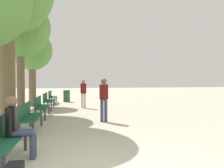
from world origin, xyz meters
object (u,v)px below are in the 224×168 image
(bench_row_1, at_px, (29,115))
(tree_row_3, at_px, (32,51))
(bench_row_2, at_px, (41,105))
(bench_row_4, at_px, (52,96))
(trash_bin, at_px, (67,96))
(pedestrian_near, at_px, (83,92))
(bench_row_3, at_px, (47,100))
(tree_row_2, at_px, (20,29))
(bench_row_0, at_px, (1,137))
(person_seated, at_px, (18,125))
(pedestrian_mid, at_px, (104,97))

(bench_row_1, bearing_deg, tree_row_3, 98.60)
(bench_row_1, height_order, bench_row_2, same)
(bench_row_4, bearing_deg, tree_row_3, -132.62)
(bench_row_4, distance_m, trash_bin, 1.51)
(bench_row_2, distance_m, pedestrian_near, 3.49)
(bench_row_4, distance_m, tree_row_3, 3.26)
(bench_row_3, relative_size, tree_row_2, 0.32)
(bench_row_2, bearing_deg, trash_bin, 81.63)
(bench_row_0, relative_size, trash_bin, 2.02)
(bench_row_1, bearing_deg, bench_row_3, 90.00)
(bench_row_0, distance_m, tree_row_2, 7.56)
(bench_row_0, xyz_separation_m, pedestrian_near, (2.01, 8.26, 0.42))
(pedestrian_near, bearing_deg, tree_row_3, 154.52)
(bench_row_3, xyz_separation_m, trash_bin, (0.97, 3.87, -0.10))
(bench_row_3, relative_size, bench_row_4, 1.00)
(bench_row_3, height_order, tree_row_3, tree_row_3)
(bench_row_3, height_order, trash_bin, bench_row_3)
(bench_row_3, xyz_separation_m, tree_row_3, (-1.06, 1.57, 2.86))
(pedestrian_near, xyz_separation_m, trash_bin, (-1.04, 3.76, -0.52))
(person_seated, xyz_separation_m, pedestrian_near, (1.77, 7.97, 0.25))
(bench_row_0, height_order, person_seated, person_seated)
(bench_row_4, relative_size, pedestrian_mid, 1.04)
(bench_row_0, distance_m, bench_row_1, 2.72)
(tree_row_3, relative_size, person_seated, 3.56)
(bench_row_3, distance_m, person_seated, 7.87)
(pedestrian_near, bearing_deg, person_seated, -102.55)
(tree_row_2, distance_m, trash_bin, 6.85)
(bench_row_1, bearing_deg, bench_row_2, 90.00)
(tree_row_2, bearing_deg, bench_row_0, -80.86)
(bench_row_3, bearing_deg, tree_row_2, -124.06)
(bench_row_1, distance_m, tree_row_2, 5.36)
(bench_row_2, bearing_deg, bench_row_1, -90.00)
(bench_row_1, relative_size, pedestrian_near, 1.06)
(tree_row_2, bearing_deg, pedestrian_near, 28.61)
(bench_row_4, bearing_deg, bench_row_3, -90.00)
(tree_row_3, bearing_deg, bench_row_1, -81.40)
(bench_row_2, distance_m, bench_row_4, 5.44)
(bench_row_0, distance_m, trash_bin, 12.06)
(bench_row_2, relative_size, pedestrian_near, 1.06)
(tree_row_2, xyz_separation_m, pedestrian_near, (3.07, 1.67, -3.13))
(bench_row_3, height_order, pedestrian_mid, pedestrian_mid)
(bench_row_4, height_order, tree_row_3, tree_row_3)
(bench_row_1, distance_m, bench_row_4, 8.16)
(bench_row_2, relative_size, tree_row_3, 0.38)
(pedestrian_mid, bearing_deg, bench_row_2, 149.42)
(bench_row_4, relative_size, tree_row_2, 0.32)
(bench_row_1, xyz_separation_m, pedestrian_mid, (2.57, 1.20, 0.44))
(bench_row_4, height_order, pedestrian_mid, pedestrian_mid)
(bench_row_2, bearing_deg, tree_row_3, 103.89)
(bench_row_2, distance_m, bench_row_3, 2.72)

